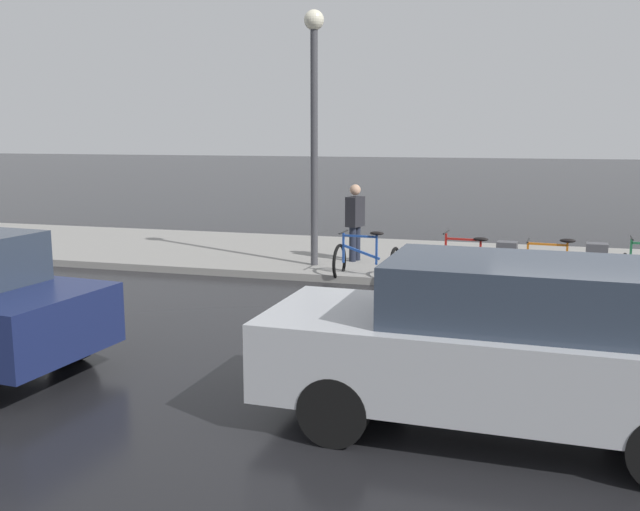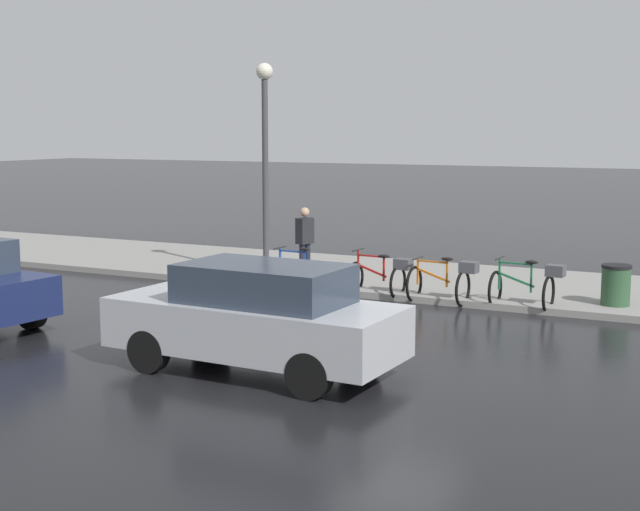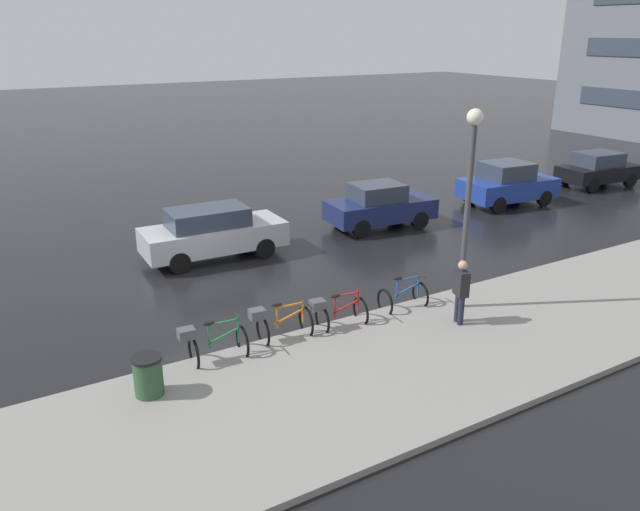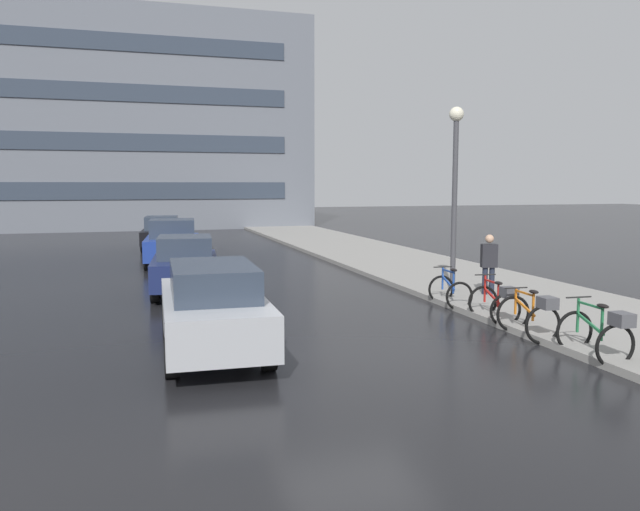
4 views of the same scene
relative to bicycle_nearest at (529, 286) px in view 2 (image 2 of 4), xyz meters
The scene contains 10 objects.
ground_plane 4.16m from the bicycle_nearest, 158.89° to the left, with size 140.00×140.00×0.00m, color black.
sidewalk_kerb 11.69m from the bicycle_nearest, 79.39° to the left, with size 4.80×60.00×0.14m, color gray.
bicycle_nearest is the anchor object (origin of this frame).
bicycle_second 1.67m from the bicycle_nearest, 95.39° to the left, with size 0.82×1.41×0.98m.
bicycle_third 3.09m from the bicycle_nearest, 90.11° to the left, with size 0.81×1.38×1.00m.
bicycle_farthest 5.09m from the bicycle_nearest, 90.62° to the left, with size 0.77×1.16×0.97m.
car_silver 6.67m from the bicycle_nearest, 158.16° to the left, with size 1.87×4.40×1.61m.
pedestrian 5.82m from the bicycle_nearest, 76.43° to the left, with size 0.45×0.34×1.71m.
streetlamp 6.92m from the bicycle_nearest, 83.83° to the left, with size 0.38×0.38×5.01m.
trash_bin 1.67m from the bicycle_nearest, 66.33° to the right, with size 0.57×0.57×0.93m.
Camera 2 is at (-13.23, -5.52, 3.54)m, focal length 50.00 mm.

